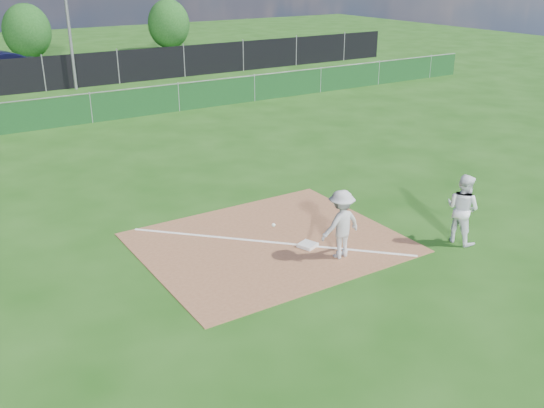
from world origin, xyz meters
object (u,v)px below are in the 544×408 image
at_px(light_pole, 67,11).
at_px(car_mid, 9,64).
at_px(tree_right, 169,24).
at_px(tree_mid, 27,31).
at_px(car_right, 129,60).
at_px(runner, 462,209).
at_px(play_at_first, 341,224).
at_px(first_base, 308,245).

height_order(light_pole, car_mid, light_pole).
bearing_deg(tree_right, light_pole, -132.02).
xyz_separation_m(car_mid, tree_mid, (2.52, 6.31, 1.19)).
bearing_deg(light_pole, car_right, 44.19).
xyz_separation_m(car_mid, tree_right, (12.83, 6.08, 1.18)).
xyz_separation_m(light_pole, runner, (2.43, -24.10, -3.14)).
bearing_deg(car_right, runner, 162.27).
height_order(play_at_first, tree_mid, tree_mid).
bearing_deg(car_mid, car_right, -111.20).
height_order(play_at_first, car_right, play_at_first).
bearing_deg(first_base, light_pole, 87.78).
bearing_deg(car_right, tree_right, -52.68).
height_order(runner, tree_right, tree_right).
xyz_separation_m(play_at_first, tree_mid, (0.81, 35.17, 1.12)).
relative_size(light_pole, play_at_first, 3.34).
bearing_deg(first_base, play_at_first, -67.87).
xyz_separation_m(runner, tree_mid, (-2.16, 36.07, 1.09)).
relative_size(car_mid, tree_right, 1.21).
distance_m(runner, tree_mid, 36.15).
xyz_separation_m(play_at_first, tree_right, (11.12, 34.94, 1.11)).
xyz_separation_m(first_base, runner, (3.29, -1.70, 0.80)).
height_order(car_mid, car_right, car_mid).
relative_size(play_at_first, tree_mid, 0.63).
distance_m(play_at_first, tree_mid, 35.20).
distance_m(play_at_first, car_mid, 28.91).
xyz_separation_m(light_pole, car_right, (4.65, 4.52, -3.41)).
distance_m(light_pole, runner, 24.42).
bearing_deg(car_right, play_at_first, 156.10).
relative_size(runner, tree_mid, 0.45).
height_order(car_right, tree_right, tree_right).
relative_size(first_base, car_right, 0.09).
bearing_deg(car_mid, light_pole, -170.14).
relative_size(car_right, tree_mid, 1.06).
distance_m(first_base, car_mid, 28.09).
relative_size(play_at_first, car_right, 0.59).
distance_m(runner, car_mid, 30.12).
height_order(light_pole, runner, light_pole).
bearing_deg(tree_mid, runner, -86.58).
height_order(runner, car_right, runner).
relative_size(runner, tree_right, 0.46).
distance_m(car_mid, tree_mid, 6.90).
height_order(car_mid, tree_mid, tree_mid).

